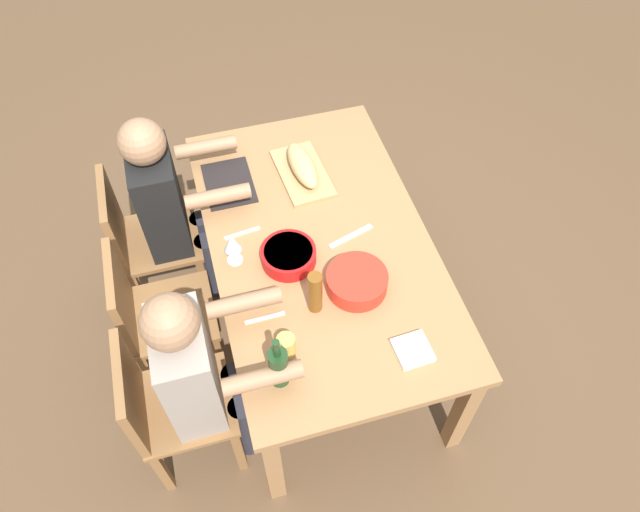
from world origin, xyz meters
TOP-DOWN VIEW (x-y plane):
  - ground_plane at (0.00, 0.00)m, footprint 8.00×8.00m
  - dining_table at (0.00, 0.00)m, footprint 1.71×0.98m
  - chair_far_right at (0.47, 0.81)m, footprint 0.40×0.40m
  - diner_far_right at (0.47, 0.63)m, footprint 0.41×0.53m
  - chair_far_center at (0.00, 0.81)m, footprint 0.40×0.40m
  - chair_far_left at (-0.47, 0.81)m, footprint 0.40×0.40m
  - diner_far_left at (-0.47, 0.63)m, footprint 0.41×0.53m
  - serving_bowl_fruit at (-0.07, 0.16)m, footprint 0.24×0.24m
  - serving_bowl_greens at (-0.28, -0.08)m, footprint 0.26×0.26m
  - cutting_board at (0.43, -0.03)m, footprint 0.42×0.25m
  - bread_loaf at (0.43, -0.03)m, footprint 0.33×0.13m
  - wine_bottle at (-0.61, 0.33)m, footprint 0.08×0.08m
  - beer_bottle at (-0.33, 0.12)m, footprint 0.06×0.06m
  - wine_glass at (-0.00, 0.39)m, footprint 0.08×0.08m
  - placemat_far_right at (0.47, 0.33)m, footprint 0.32×0.23m
  - fork_far_center at (0.14, 0.33)m, footprint 0.04×0.17m
  - cup_far_left at (-0.50, 0.28)m, footprint 0.07×0.07m
  - fork_far_left at (-0.33, 0.33)m, footprint 0.02×0.17m
  - carving_knife at (-0.01, -0.14)m, footprint 0.09×0.23m
  - napkin_stack at (-0.64, -0.20)m, footprint 0.15×0.15m

SIDE VIEW (x-z plane):
  - ground_plane at x=0.00m, z-range 0.00..0.00m
  - chair_far_right at x=0.47m, z-range 0.06..0.91m
  - chair_far_center at x=0.00m, z-range 0.06..0.91m
  - chair_far_left at x=-0.47m, z-range 0.06..0.91m
  - dining_table at x=0.00m, z-range 0.29..1.03m
  - diner_far_right at x=0.47m, z-range 0.10..1.30m
  - diner_far_left at x=-0.47m, z-range 0.10..1.30m
  - placemat_far_right at x=0.47m, z-range 0.74..0.75m
  - fork_far_center at x=0.14m, z-range 0.74..0.75m
  - fork_far_left at x=-0.33m, z-range 0.74..0.75m
  - carving_knife at x=-0.01m, z-range 0.74..0.75m
  - cutting_board at x=0.43m, z-range 0.74..0.76m
  - napkin_stack at x=-0.64m, z-range 0.74..0.76m
  - serving_bowl_fruit at x=-0.07m, z-range 0.75..0.82m
  - serving_bowl_greens at x=-0.28m, z-range 0.75..0.83m
  - cup_far_left at x=-0.50m, z-range 0.74..0.84m
  - bread_loaf at x=0.43m, z-range 0.76..0.85m
  - wine_bottle at x=-0.61m, z-range 0.70..0.99m
  - beer_bottle at x=-0.33m, z-range 0.74..0.96m
  - wine_glass at x=0.00m, z-range 0.77..0.94m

